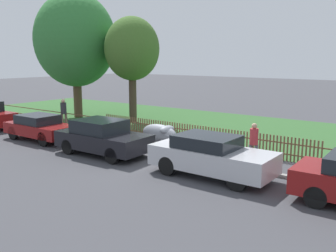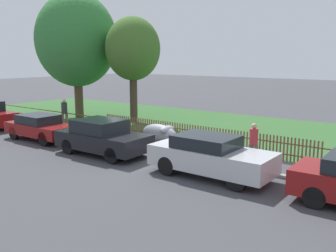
# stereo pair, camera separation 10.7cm
# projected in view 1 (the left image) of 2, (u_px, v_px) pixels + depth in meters

# --- Properties ---
(ground_plane) EXTENTS (120.00, 120.00, 0.00)m
(ground_plane) POSITION_uv_depth(u_px,v_px,m) (165.00, 156.00, 15.47)
(ground_plane) COLOR #424247
(kerb_stone) EXTENTS (42.37, 0.20, 0.12)m
(kerb_stone) POSITION_uv_depth(u_px,v_px,m) (166.00, 154.00, 15.54)
(kerb_stone) COLOR gray
(kerb_stone) RESTS_ON ground
(grass_strip) EXTENTS (42.37, 10.14, 0.01)m
(grass_strip) POSITION_uv_depth(u_px,v_px,m) (242.00, 129.00, 21.21)
(grass_strip) COLOR #33602D
(grass_strip) RESTS_ON ground
(park_fence) EXTENTS (42.37, 0.05, 0.99)m
(park_fence) POSITION_uv_depth(u_px,v_px,m) (194.00, 135.00, 17.13)
(park_fence) COLOR brown
(park_fence) RESTS_ON ground
(parked_car_black_saloon) EXTENTS (3.92, 1.66, 1.25)m
(parked_car_black_saloon) POSITION_uv_depth(u_px,v_px,m) (40.00, 127.00, 18.31)
(parked_car_black_saloon) COLOR maroon
(parked_car_black_saloon) RESTS_ON ground
(parked_car_navy_estate) EXTENTS (4.11, 1.95, 1.46)m
(parked_car_navy_estate) POSITION_uv_depth(u_px,v_px,m) (102.00, 137.00, 15.59)
(parked_car_navy_estate) COLOR black
(parked_car_navy_estate) RESTS_ON ground
(parked_car_red_compact) EXTENTS (4.25, 1.74, 1.42)m
(parked_car_red_compact) POSITION_uv_depth(u_px,v_px,m) (211.00, 155.00, 12.68)
(parked_car_red_compact) COLOR #BCBCC1
(parked_car_red_compact) RESTS_ON ground
(covered_motorcycle) EXTENTS (2.05, 0.86, 1.05)m
(covered_motorcycle) POSITION_uv_depth(u_px,v_px,m) (160.00, 133.00, 16.85)
(covered_motorcycle) COLOR black
(covered_motorcycle) RESTS_ON ground
(tree_nearest_kerb) EXTENTS (5.35, 5.35, 8.24)m
(tree_nearest_kerb) POSITION_uv_depth(u_px,v_px,m) (75.00, 40.00, 24.70)
(tree_nearest_kerb) COLOR brown
(tree_nearest_kerb) RESTS_ON ground
(tree_behind_motorcycle) EXTENTS (3.38, 3.38, 6.49)m
(tree_behind_motorcycle) POSITION_uv_depth(u_px,v_px,m) (132.00, 49.00, 22.91)
(tree_behind_motorcycle) COLOR #473828
(tree_behind_motorcycle) RESTS_ON ground
(pedestrian_near_fence) EXTENTS (0.37, 0.35, 1.59)m
(pedestrian_near_fence) POSITION_uv_depth(u_px,v_px,m) (254.00, 141.00, 14.10)
(pedestrian_near_fence) COLOR slate
(pedestrian_near_fence) RESTS_ON ground
(pedestrian_by_lamp) EXTENTS (0.44, 0.44, 1.67)m
(pedestrian_by_lamp) POSITION_uv_depth(u_px,v_px,m) (64.00, 111.00, 21.63)
(pedestrian_by_lamp) COLOR #7F6B51
(pedestrian_by_lamp) RESTS_ON ground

